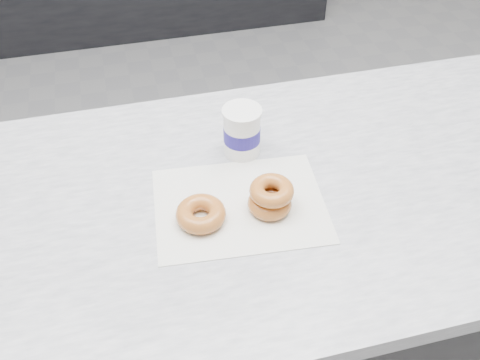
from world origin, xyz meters
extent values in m
plane|color=gray|center=(0.00, 0.00, 0.00)|extent=(5.00, 5.00, 0.00)
cube|color=#333335|center=(0.00, -0.60, 0.43)|extent=(3.00, 0.70, 0.86)
cube|color=silver|center=(0.00, -0.60, 0.88)|extent=(3.06, 0.76, 0.04)
cube|color=silver|center=(0.02, -0.63, 0.90)|extent=(0.36, 0.29, 0.00)
torus|color=#C77236|center=(-0.07, -0.65, 0.92)|extent=(0.13, 0.13, 0.03)
torus|color=#C77236|center=(0.07, -0.65, 0.92)|extent=(0.09, 0.09, 0.03)
torus|color=#C77236|center=(0.07, -0.65, 0.95)|extent=(0.12, 0.12, 0.03)
cylinder|color=white|center=(0.06, -0.47, 0.96)|extent=(0.09, 0.09, 0.11)
cylinder|color=white|center=(0.06, -0.47, 1.01)|extent=(0.09, 0.09, 0.01)
cylinder|color=navy|center=(0.06, -0.47, 0.95)|extent=(0.09, 0.09, 0.03)
camera|label=1|loc=(-0.17, -1.35, 1.67)|focal=40.00mm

